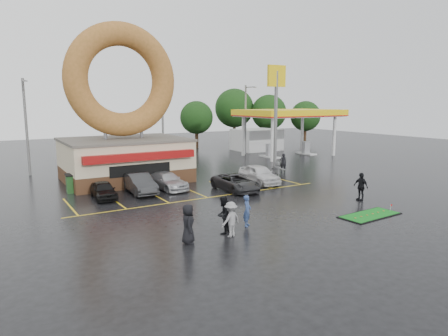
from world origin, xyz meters
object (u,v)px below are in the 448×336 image
car_black (104,190)px  putting_green (370,215)px  donut_shop (124,130)px  car_white (259,174)px  streetlight_mid (163,120)px  car_silver (167,181)px  person_cameraman (361,187)px  gas_station (275,126)px  streetlight_left (26,125)px  car_grey (236,182)px  person_blue (247,211)px  car_dgrey (140,183)px  dumpster (79,183)px  streetlight_right (246,118)px  shell_sign (276,97)px

car_black → putting_green: size_ratio=0.88×
donut_shop → car_white: donut_shop is taller
streetlight_mid → putting_green: (2.23, -26.71, -4.75)m
car_silver → person_cameraman: bearing=-53.8°
gas_station → streetlight_left: size_ratio=1.52×
gas_station → streetlight_mid: streetlight_mid is taller
car_grey → person_blue: size_ratio=2.71×
car_silver → car_grey: size_ratio=0.95×
car_white → car_black: bearing=178.3°
streetlight_left → car_black: size_ratio=2.47×
car_black → putting_green: 18.08m
car_dgrey → car_black: bearing=-171.6°
car_black → dumpster: 3.54m
car_black → person_blue: size_ratio=2.08×
gas_station → car_grey: bearing=-135.6°
streetlight_right → car_white: (-9.74, -16.27, -3.99)m
shell_sign → gas_station: bearing=51.9°
person_blue → person_cameraman: 10.19m
car_dgrey → person_blue: size_ratio=2.59×
streetlight_right → person_blue: size_ratio=5.13×
shell_sign → car_silver: (-14.32, -4.35, -6.72)m
car_dgrey → person_blue: person_blue is taller
person_blue → dumpster: 15.31m
gas_station → person_blue: (-21.35, -24.52, -2.82)m
car_silver → putting_green: car_silver is taller
dumpster → car_white: bearing=-13.9°
car_white → dumpster: car_white is taller
shell_sign → putting_green: shell_sign is taller
donut_shop → gas_station: bearing=19.1°
streetlight_mid → person_blue: streetlight_mid is taller
streetlight_left → car_black: 13.98m
gas_station → streetlight_mid: size_ratio=1.52×
shell_sign → streetlight_mid: bearing=135.3°
streetlight_mid → car_white: streetlight_mid is taller
donut_shop → car_white: (9.26, -7.32, -3.67)m
car_black → car_dgrey: 2.81m
car_white → person_blue: bearing=-125.0°
donut_shop → car_silver: bearing=-72.5°
streetlight_right → dumpster: size_ratio=5.00×
car_silver → streetlight_right: bearing=31.8°
donut_shop → streetlight_left: bearing=135.2°
streetlight_left → putting_green: size_ratio=2.17×
streetlight_mid → car_grey: 17.21m
dumpster → person_cameraman: bearing=-33.8°
person_cameraman → putting_green: person_cameraman is taller
shell_sign → car_white: bearing=-136.7°
streetlight_mid → car_black: streetlight_mid is taller
gas_station → car_grey: size_ratio=2.88×
person_cameraman → gas_station: bearing=154.2°
gas_station → car_white: gas_station is taller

